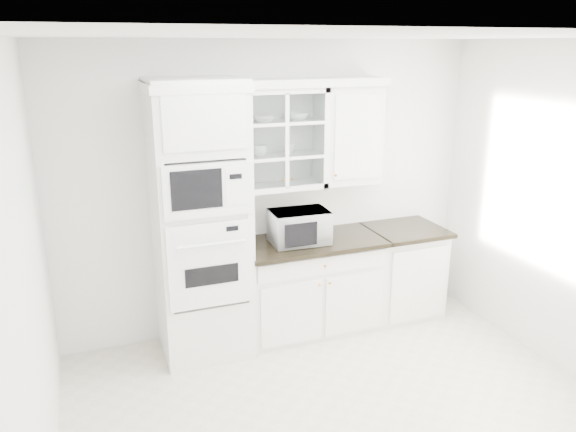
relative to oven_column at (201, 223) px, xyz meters
name	(u,v)px	position (x,y,z in m)	size (l,w,h in m)	color
ground	(351,424)	(0.75, -1.42, -1.19)	(4.00, 3.50, 0.01)	beige
room_shell	(332,174)	(0.75, -0.99, 0.58)	(4.00, 3.50, 2.70)	white
oven_column	(201,223)	(0.00, 0.00, 0.00)	(0.76, 0.68, 2.40)	white
base_cabinet_run	(311,284)	(1.03, 0.03, -0.74)	(1.32, 0.67, 0.92)	white
extra_base_cabinet	(402,270)	(2.03, 0.03, -0.74)	(0.72, 0.67, 0.92)	white
upper_cabinet_glass	(281,139)	(0.78, 0.17, 0.65)	(0.80, 0.33, 0.90)	white
upper_cabinet_solid	(349,135)	(1.46, 0.17, 0.65)	(0.55, 0.33, 0.90)	white
crown_molding	(270,83)	(0.68, 0.14, 1.14)	(2.14, 0.38, 0.07)	white
countertop_microwave	(299,226)	(0.89, 0.00, -0.13)	(0.52, 0.43, 0.30)	white
bowl_a	(264,119)	(0.62, 0.15, 0.84)	(0.20, 0.20, 0.05)	white
bowl_b	(296,116)	(0.93, 0.16, 0.84)	(0.20, 0.20, 0.06)	white
cup_a	(260,150)	(0.58, 0.16, 0.56)	(0.12, 0.12, 0.10)	white
cup_b	(289,149)	(0.87, 0.18, 0.55)	(0.09, 0.09, 0.09)	white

